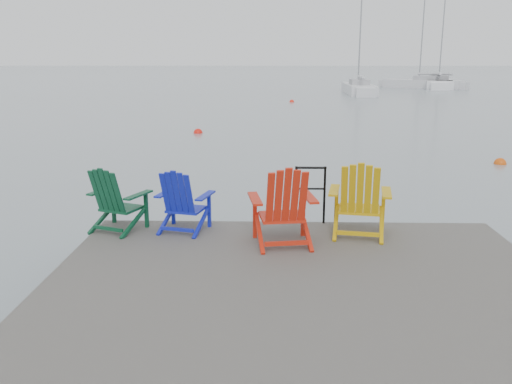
{
  "coord_description": "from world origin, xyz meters",
  "views": [
    {
      "loc": [
        -0.37,
        -5.68,
        3.02
      ],
      "look_at": [
        -0.6,
        3.02,
        0.85
      ],
      "focal_mm": 38.0,
      "sensor_mm": 36.0,
      "label": 1
    }
  ],
  "objects_px": {
    "chair_yellow": "(360,199)",
    "sailboat_near": "(358,89)",
    "sailboat_mid": "(439,84)",
    "buoy_d": "(292,102)",
    "sailboat_far": "(423,84)",
    "handrail": "(310,189)",
    "chair_green": "(116,199)",
    "buoy_b": "(198,133)",
    "buoy_a": "(500,164)",
    "chair_blue": "(182,200)",
    "chair_red": "(284,206)"
  },
  "relations": [
    {
      "from": "chair_blue",
      "to": "buoy_b",
      "type": "distance_m",
      "value": 14.51
    },
    {
      "from": "sailboat_mid",
      "to": "sailboat_far",
      "type": "relative_size",
      "value": 1.18
    },
    {
      "from": "handrail",
      "to": "buoy_b",
      "type": "relative_size",
      "value": 2.4
    },
    {
      "from": "sailboat_mid",
      "to": "chair_green",
      "type": "bearing_deg",
      "value": -96.72
    },
    {
      "from": "sailboat_mid",
      "to": "buoy_b",
      "type": "distance_m",
      "value": 40.28
    },
    {
      "from": "sailboat_near",
      "to": "buoy_a",
      "type": "height_order",
      "value": "sailboat_near"
    },
    {
      "from": "handrail",
      "to": "chair_red",
      "type": "distance_m",
      "value": 1.13
    },
    {
      "from": "chair_red",
      "to": "sailboat_near",
      "type": "xyz_separation_m",
      "value": [
        7.33,
        40.08,
        -0.71
      ]
    },
    {
      "from": "buoy_d",
      "to": "sailboat_mid",
      "type": "bearing_deg",
      "value": 49.98
    },
    {
      "from": "sailboat_far",
      "to": "buoy_a",
      "type": "distance_m",
      "value": 41.53
    },
    {
      "from": "buoy_d",
      "to": "sailboat_near",
      "type": "bearing_deg",
      "value": 56.26
    },
    {
      "from": "handrail",
      "to": "sailboat_near",
      "type": "distance_m",
      "value": 39.65
    },
    {
      "from": "sailboat_mid",
      "to": "buoy_b",
      "type": "relative_size",
      "value": 34.15
    },
    {
      "from": "chair_yellow",
      "to": "buoy_a",
      "type": "bearing_deg",
      "value": 66.32
    },
    {
      "from": "buoy_d",
      "to": "chair_yellow",
      "type": "bearing_deg",
      "value": -90.38
    },
    {
      "from": "chair_red",
      "to": "buoy_a",
      "type": "xyz_separation_m",
      "value": [
        6.51,
        8.59,
        -1.06
      ]
    },
    {
      "from": "chair_blue",
      "to": "sailboat_mid",
      "type": "distance_m",
      "value": 52.6
    },
    {
      "from": "handrail",
      "to": "chair_green",
      "type": "distance_m",
      "value": 2.94
    },
    {
      "from": "handrail",
      "to": "buoy_d",
      "type": "bearing_deg",
      "value": 88.35
    },
    {
      "from": "sailboat_far",
      "to": "buoy_d",
      "type": "distance_m",
      "value": 22.89
    },
    {
      "from": "sailboat_far",
      "to": "buoy_d",
      "type": "height_order",
      "value": "sailboat_far"
    },
    {
      "from": "chair_red",
      "to": "buoy_b",
      "type": "distance_m",
      "value": 15.31
    },
    {
      "from": "buoy_d",
      "to": "sailboat_far",
      "type": "bearing_deg",
      "value": 52.4
    },
    {
      "from": "chair_yellow",
      "to": "sailboat_far",
      "type": "relative_size",
      "value": 0.1
    },
    {
      "from": "chair_red",
      "to": "sailboat_far",
      "type": "bearing_deg",
      "value": 64.15
    },
    {
      "from": "sailboat_mid",
      "to": "buoy_a",
      "type": "distance_m",
      "value": 42.53
    },
    {
      "from": "buoy_b",
      "to": "chair_green",
      "type": "bearing_deg",
      "value": -87.27
    },
    {
      "from": "handrail",
      "to": "sailboat_far",
      "type": "height_order",
      "value": "sailboat_far"
    },
    {
      "from": "buoy_b",
      "to": "sailboat_near",
      "type": "bearing_deg",
      "value": 67.38
    },
    {
      "from": "sailboat_far",
      "to": "buoy_b",
      "type": "relative_size",
      "value": 28.91
    },
    {
      "from": "chair_yellow",
      "to": "sailboat_near",
      "type": "bearing_deg",
      "value": 90.99
    },
    {
      "from": "handrail",
      "to": "sailboat_mid",
      "type": "xyz_separation_m",
      "value": [
        16.6,
        48.76,
        -0.69
      ]
    },
    {
      "from": "buoy_a",
      "to": "buoy_b",
      "type": "bearing_deg",
      "value": 146.67
    },
    {
      "from": "chair_blue",
      "to": "chair_red",
      "type": "relative_size",
      "value": 0.85
    },
    {
      "from": "handrail",
      "to": "buoy_a",
      "type": "bearing_deg",
      "value": 51.15
    },
    {
      "from": "chair_red",
      "to": "sailboat_far",
      "type": "xyz_separation_m",
      "value": [
        15.26,
        49.19,
        -0.71
      ]
    },
    {
      "from": "handrail",
      "to": "chair_blue",
      "type": "bearing_deg",
      "value": -166.14
    },
    {
      "from": "chair_green",
      "to": "sailboat_mid",
      "type": "bearing_deg",
      "value": 90.47
    },
    {
      "from": "handrail",
      "to": "chair_blue",
      "type": "relative_size",
      "value": 0.95
    },
    {
      "from": "chair_blue",
      "to": "chair_red",
      "type": "height_order",
      "value": "chair_red"
    },
    {
      "from": "buoy_b",
      "to": "chair_blue",
      "type": "bearing_deg",
      "value": -83.35
    },
    {
      "from": "sailboat_near",
      "to": "sailboat_mid",
      "type": "height_order",
      "value": "sailboat_mid"
    },
    {
      "from": "handrail",
      "to": "chair_green",
      "type": "bearing_deg",
      "value": -170.81
    },
    {
      "from": "chair_green",
      "to": "buoy_a",
      "type": "bearing_deg",
      "value": 63.84
    },
    {
      "from": "chair_red",
      "to": "sailboat_mid",
      "type": "bearing_deg",
      "value": 62.51
    },
    {
      "from": "chair_yellow",
      "to": "buoy_d",
      "type": "bearing_deg",
      "value": 99.54
    },
    {
      "from": "chair_yellow",
      "to": "sailboat_mid",
      "type": "xyz_separation_m",
      "value": [
        15.94,
        49.37,
        -0.7
      ]
    },
    {
      "from": "buoy_b",
      "to": "chair_yellow",
      "type": "bearing_deg",
      "value": -73.68
    },
    {
      "from": "chair_yellow",
      "to": "sailboat_near",
      "type": "relative_size",
      "value": 0.1
    },
    {
      "from": "sailboat_near",
      "to": "buoy_d",
      "type": "height_order",
      "value": "sailboat_near"
    }
  ]
}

